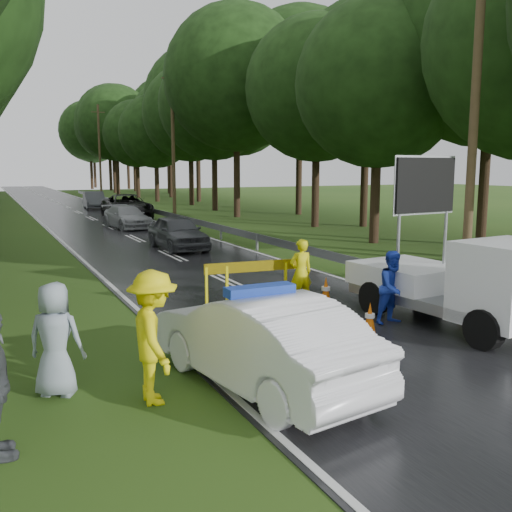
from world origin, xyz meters
TOP-DOWN VIEW (x-y plane):
  - ground at (0.00, 0.00)m, footprint 160.00×160.00m
  - road at (0.00, 30.00)m, footprint 7.00×140.00m
  - guardrail at (3.70, 29.67)m, footprint 0.12×60.06m
  - utility_pole_near at (5.20, 2.00)m, footprint 1.40×0.24m
  - utility_pole_mid at (5.20, 28.00)m, footprint 1.40×0.24m
  - utility_pole_far at (5.20, 54.00)m, footprint 1.40×0.24m
  - police_sedan at (-2.80, -1.53)m, footprint 2.30×4.72m
  - work_truck at (2.65, -0.38)m, footprint 2.42×4.77m
  - barrier at (-0.49, 3.37)m, footprint 2.73×0.31m
  - officer at (0.52, 2.89)m, footprint 0.64×0.44m
  - civilian at (1.50, 0.50)m, footprint 0.86×0.70m
  - bystander_left at (-4.47, -1.40)m, footprint 0.81×1.33m
  - bystander_right at (-5.75, -0.50)m, footprint 1.03×0.93m
  - queue_car_first at (0.80, 13.73)m, footprint 1.78×4.24m
  - queue_car_second at (0.80, 23.06)m, footprint 2.33×4.58m
  - queue_car_third at (2.20, 29.06)m, footprint 2.91×5.98m
  - queue_car_fourth at (1.81, 39.14)m, footprint 1.86×4.46m
  - cone_near_left at (-2.61, -2.73)m, footprint 0.39×0.39m
  - cone_center at (0.50, 0.00)m, footprint 0.33×0.33m
  - cone_far at (1.02, 2.50)m, footprint 0.36×0.36m
  - cone_left_mid at (-2.00, 0.85)m, footprint 0.30×0.30m
  - cone_right at (3.50, 1.94)m, footprint 0.36×0.36m

SIDE VIEW (x-z plane):
  - ground at x=0.00m, z-range 0.00..0.00m
  - road at x=0.00m, z-range 0.00..0.02m
  - cone_left_mid at x=-2.00m, z-range -0.01..0.62m
  - cone_center at x=0.50m, z-range -0.01..0.68m
  - cone_right at x=3.50m, z-range -0.01..0.75m
  - cone_far at x=1.02m, z-range -0.01..0.75m
  - cone_near_left at x=-2.61m, z-range -0.01..0.82m
  - guardrail at x=3.70m, z-range 0.20..0.90m
  - queue_car_second at x=0.80m, z-range 0.00..1.27m
  - queue_car_first at x=0.80m, z-range 0.00..1.43m
  - queue_car_fourth at x=1.81m, z-range 0.00..1.44m
  - police_sedan at x=-2.80m, z-range -0.07..1.57m
  - queue_car_third at x=2.20m, z-range 0.00..1.64m
  - civilian at x=1.50m, z-range 0.00..1.64m
  - officer at x=0.52m, z-range 0.00..1.69m
  - barrier at x=-0.49m, z-range 0.29..1.42m
  - bystander_right at x=-5.75m, z-range 0.00..1.77m
  - work_truck at x=2.65m, z-range -0.84..2.84m
  - bystander_left at x=-4.47m, z-range 0.00..2.00m
  - utility_pole_near at x=5.20m, z-range 0.06..10.06m
  - utility_pole_mid at x=5.20m, z-range 0.06..10.06m
  - utility_pole_far at x=5.20m, z-range 0.06..10.06m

